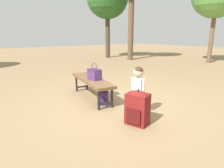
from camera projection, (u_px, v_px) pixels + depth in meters
name	position (u px, v px, depth m)	size (l,w,h in m)	color
ground_plane	(116.00, 105.00, 3.90)	(40.00, 40.00, 0.00)	#8C704C
park_bench	(92.00, 81.00, 4.21)	(1.64, 0.62, 0.45)	brown
handbag	(94.00, 74.00, 4.10)	(0.32, 0.19, 0.37)	#4C2D66
child_standing	(138.00, 83.00, 3.27)	(0.21, 0.18, 0.87)	#B2D8B2
backpack_large	(137.00, 107.00, 3.00)	(0.41, 0.37, 0.58)	maroon
backpack_small	(103.00, 97.00, 3.88)	(0.23, 0.22, 0.32)	#4C2D66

